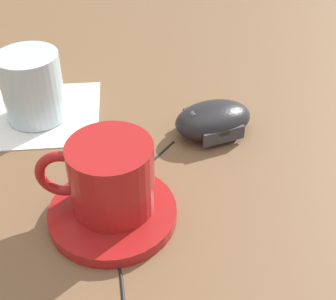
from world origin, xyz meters
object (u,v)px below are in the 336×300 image
at_px(drinking_glass, 32,86).
at_px(coffee_cup, 109,176).
at_px(computer_mouse, 213,120).
at_px(saucer, 113,213).

bearing_deg(drinking_glass, coffee_cup, -178.49).
distance_m(coffee_cup, computer_mouse, 0.18).
distance_m(computer_mouse, drinking_glass, 0.23).
height_order(coffee_cup, drinking_glass, drinking_glass).
bearing_deg(drinking_glass, computer_mouse, -130.64).
relative_size(computer_mouse, drinking_glass, 1.23).
xyz_separation_m(saucer, computer_mouse, (0.07, -0.17, 0.01)).
bearing_deg(coffee_cup, drinking_glass, 1.51).
bearing_deg(saucer, computer_mouse, -69.12).
distance_m(saucer, drinking_glass, 0.22).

